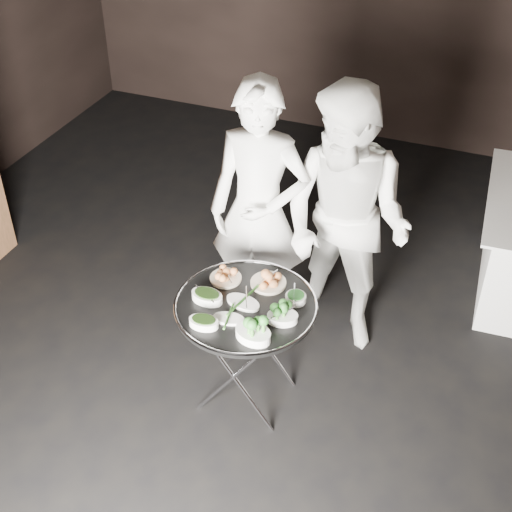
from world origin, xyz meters
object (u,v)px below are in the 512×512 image
at_px(tray_stand, 246,348).
at_px(waiter_left, 259,213).
at_px(serving_tray, 246,306).
at_px(waiter_right, 346,224).

distance_m(tray_stand, waiter_left, 0.85).
relative_size(serving_tray, waiter_right, 0.45).
height_order(serving_tray, waiter_left, waiter_left).
distance_m(serving_tray, waiter_right, 0.83).
relative_size(tray_stand, waiter_right, 0.41).
distance_m(serving_tray, waiter_left, 0.73).
distance_m(tray_stand, serving_tray, 0.32).
relative_size(tray_stand, serving_tray, 0.90).
xyz_separation_m(tray_stand, waiter_right, (0.34, 0.75, 0.47)).
distance_m(waiter_left, waiter_right, 0.53).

